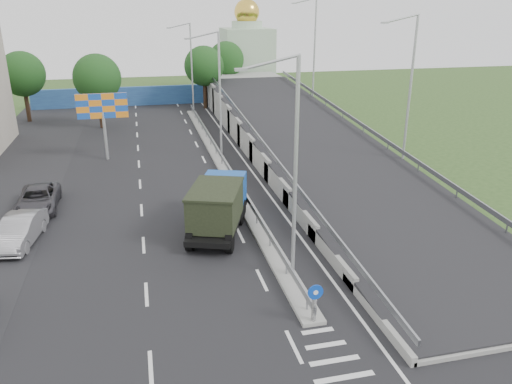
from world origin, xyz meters
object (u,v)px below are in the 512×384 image
object	(u,v)px
church	(247,55)
dump_truck	(218,204)
sign_bollard	(314,303)
lamp_post_near	(292,160)
billboard	(103,110)
parked_car_c	(38,199)
parked_car_b	(20,230)
lamp_post_far	(190,63)
lamp_post_mid	(218,89)

from	to	relation	value
church	dump_truck	xyz separation A→B (m)	(-12.24, -48.06, -3.70)
dump_truck	sign_bollard	bearing A→B (deg)	-57.24
lamp_post_near	billboard	world-z (taller)	lamp_post_near
parked_car_c	church	bearing A→B (deg)	60.20
church	parked_car_b	bearing A→B (deg)	-115.90
billboard	church	bearing A→B (deg)	59.30
church	parked_car_c	bearing A→B (deg)	-118.29
sign_bollard	lamp_post_far	distance (m)	44.08
lamp_post_near	sign_bollard	bearing A→B (deg)	-91.64
church	parked_car_c	world-z (taller)	church
parked_car_b	parked_car_c	bearing A→B (deg)	97.10
billboard	lamp_post_far	bearing A→B (deg)	63.16
lamp_post_mid	parked_car_c	world-z (taller)	lamp_post_mid
lamp_post_near	church	size ratio (longest dim) A/B	0.73
sign_bollard	lamp_post_far	size ratio (longest dim) A/B	0.17
dump_truck	parked_car_b	size ratio (longest dim) A/B	1.51
lamp_post_near	billboard	xyz separation A→B (m)	(-9.11, 22.00, -1.62)
dump_truck	church	bearing A→B (deg)	95.59
parked_car_b	billboard	bearing A→B (deg)	84.35
lamp_post_near	lamp_post_far	size ratio (longest dim) A/B	1.00
parked_car_b	lamp_post_far	bearing A→B (deg)	77.37
lamp_post_mid	parked_car_b	xyz separation A→B (m)	(-13.02, -13.19, -5.04)
dump_truck	lamp_post_near	bearing A→B (deg)	-48.59
sign_bollard	lamp_post_near	world-z (taller)	lamp_post_near
church	billboard	distance (m)	37.23
lamp_post_mid	lamp_post_far	xyz separation A→B (m)	(0.00, 20.00, 0.00)
lamp_post_near	lamp_post_far	world-z (taller)	same
sign_bollard	parked_car_b	world-z (taller)	sign_bollard
sign_bollard	church	world-z (taller)	church
church	parked_car_c	xyz separation A→B (m)	(-22.77, -42.31, -4.60)
lamp_post_near	dump_truck	distance (m)	7.64
lamp_post_far	billboard	size ratio (longest dim) A/B	1.83
sign_bollard	billboard	size ratio (longest dim) A/B	0.30
lamp_post_mid	dump_truck	distance (m)	14.86
parked_car_c	lamp_post_near	bearing A→B (deg)	-43.75
lamp_post_mid	dump_truck	world-z (taller)	lamp_post_mid
lamp_post_near	parked_car_c	xyz separation A→B (m)	(-12.88, 11.69, -5.10)
dump_truck	billboard	bearing A→B (deg)	132.71
billboard	parked_car_c	distance (m)	11.51
lamp_post_far	parked_car_b	world-z (taller)	lamp_post_far
lamp_post_near	church	xyz separation A→B (m)	(9.89, 54.00, -0.50)
billboard	parked_car_b	xyz separation A→B (m)	(-3.91, -15.19, -3.42)
lamp_post_near	church	world-z (taller)	church
parked_car_b	sign_bollard	bearing A→B (deg)	-30.68
parked_car_c	billboard	bearing A→B (deg)	68.41
billboard	parked_car_c	world-z (taller)	billboard
lamp_post_far	parked_car_b	xyz separation A→B (m)	(-13.02, -33.19, -5.04)
lamp_post_mid	parked_car_b	world-z (taller)	lamp_post_mid
lamp_post_far	parked_car_b	distance (m)	36.01
church	lamp_post_mid	bearing A→B (deg)	-106.22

